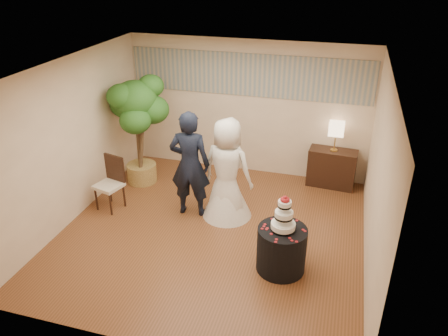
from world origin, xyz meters
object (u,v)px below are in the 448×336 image
(console, at_px, (332,168))
(ficus_tree, at_px, (138,131))
(bride, at_px, (227,169))
(cake_table, at_px, (281,249))
(groom, at_px, (190,164))
(side_chair, at_px, (109,184))
(wedding_cake, at_px, (284,213))
(table_lamp, at_px, (336,137))

(console, distance_m, ficus_tree, 3.94)
(bride, height_order, cake_table, bride)
(groom, relative_size, side_chair, 1.95)
(cake_table, height_order, console, console)
(side_chair, bearing_deg, groom, 25.40)
(groom, distance_m, side_chair, 1.59)
(cake_table, bearing_deg, bride, 133.92)
(groom, height_order, cake_table, groom)
(cake_table, xyz_separation_m, console, (0.55, 2.88, 0.03))
(cake_table, relative_size, side_chair, 0.73)
(ficus_tree, bearing_deg, wedding_cake, -31.62)
(groom, bearing_deg, console, -149.11)
(console, xyz_separation_m, ficus_tree, (-3.77, -0.90, 0.74))
(groom, distance_m, cake_table, 2.23)
(cake_table, relative_size, table_lamp, 1.26)
(ficus_tree, bearing_deg, cake_table, -31.62)
(groom, xyz_separation_m, side_chair, (-1.49, -0.27, -0.48))
(bride, xyz_separation_m, console, (1.73, 1.66, -0.54))
(bride, relative_size, console, 1.98)
(ficus_tree, bearing_deg, console, 13.41)
(table_lamp, relative_size, ficus_tree, 0.26)
(groom, xyz_separation_m, bride, (0.65, 0.10, -0.05))
(wedding_cake, xyz_separation_m, table_lamp, (0.55, 2.88, 0.08))
(table_lamp, bearing_deg, bride, -136.13)
(bride, height_order, ficus_tree, ficus_tree)
(table_lamp, xyz_separation_m, side_chair, (-3.87, -2.03, -0.57))
(console, bearing_deg, bride, -131.83)
(wedding_cake, bearing_deg, ficus_tree, 148.38)
(cake_table, height_order, side_chair, side_chair)
(groom, relative_size, ficus_tree, 0.87)
(console, xyz_separation_m, table_lamp, (0.00, 0.00, 0.68))
(cake_table, distance_m, wedding_cake, 0.64)
(wedding_cake, bearing_deg, table_lamp, 79.22)
(cake_table, height_order, wedding_cake, wedding_cake)
(groom, distance_m, table_lamp, 2.96)
(bride, distance_m, console, 2.45)
(cake_table, bearing_deg, ficus_tree, 148.38)
(wedding_cake, bearing_deg, side_chair, 165.61)
(bride, bearing_deg, cake_table, 144.32)
(table_lamp, bearing_deg, cake_table, -100.78)
(console, distance_m, table_lamp, 0.68)
(cake_table, height_order, table_lamp, table_lamp)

